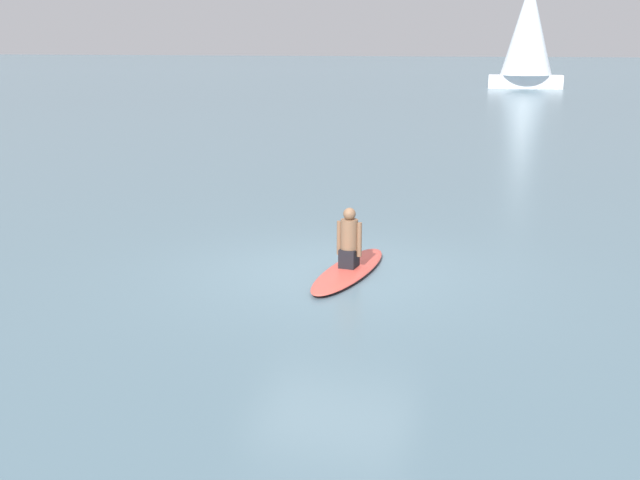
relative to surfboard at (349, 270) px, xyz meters
The scene contains 4 objects.
ground_plane 0.25m from the surfboard, behind, with size 400.00×400.00×0.00m, color slate.
surfboard is the anchor object (origin of this frame).
person_paddler 0.46m from the surfboard, ahead, with size 0.39×0.31×0.90m.
sailboat_near_right 52.79m from the surfboard, 89.99° to the left, with size 5.64×4.18×9.02m.
Camera 1 is at (3.15, -11.02, 3.37)m, focal length 44.41 mm.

